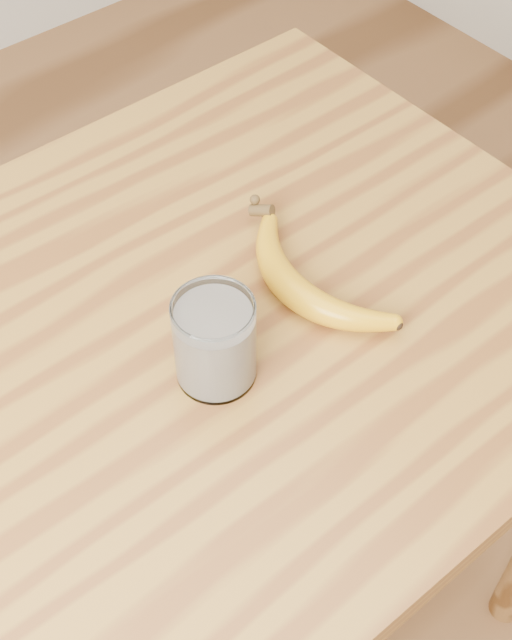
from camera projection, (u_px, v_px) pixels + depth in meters
room at (62, 3)px, 0.66m from camera, size 4.04×4.04×2.70m
table at (140, 428)px, 1.11m from camera, size 1.20×0.80×0.90m
smoothie_glass at (215, 342)px, 0.96m from camera, size 0.09×0.09×0.11m
banana at (294, 292)px, 1.05m from camera, size 0.12×0.33×0.04m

